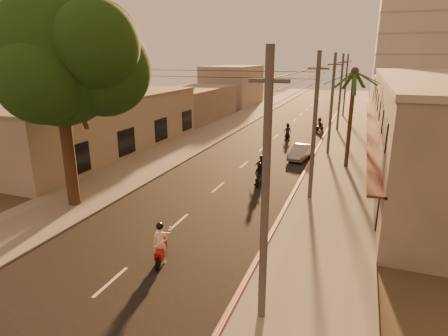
{
  "coord_description": "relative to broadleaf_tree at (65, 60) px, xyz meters",
  "views": [
    {
      "loc": [
        8.74,
        -14.66,
        8.67
      ],
      "look_at": [
        0.86,
        6.81,
        1.82
      ],
      "focal_mm": 30.0,
      "sensor_mm": 36.0,
      "label": 1
    }
  ],
  "objects": [
    {
      "name": "scooter_mid_b",
      "position": [
        8.76,
        9.17,
        -7.73
      ],
      "size": [
        0.94,
        1.7,
        1.67
      ],
      "rotation": [
        0.0,
        0.0,
        0.02
      ],
      "color": "black",
      "rests_on": "ground"
    },
    {
      "name": "sidewalk_left",
      "position": [
        -0.89,
        17.86,
        -8.42
      ],
      "size": [
        5.0,
        140.0,
        0.12
      ],
      "primitive_type": "cube",
      "color": "slate",
      "rests_on": "ground"
    },
    {
      "name": "distant_tower",
      "position": [
        22.61,
        53.86,
        5.52
      ],
      "size": [
        12.1,
        12.1,
        28.0
      ],
      "color": "#B7B5B2",
      "rests_on": "ground"
    },
    {
      "name": "left_building",
      "position": [
        -7.37,
        11.86,
        -5.88
      ],
      "size": [
        8.2,
        24.2,
        5.2
      ],
      "color": "gray",
      "rests_on": "ground"
    },
    {
      "name": "curb_stripe",
      "position": [
        11.71,
        12.86,
        -8.38
      ],
      "size": [
        0.2,
        60.0,
        0.2
      ],
      "primitive_type": "cube",
      "color": "#B31A13",
      "rests_on": "ground"
    },
    {
      "name": "scooter_mid_a",
      "position": [
        9.16,
        7.25,
        -7.72
      ],
      "size": [
        0.82,
        1.7,
        1.67
      ],
      "rotation": [
        0.0,
        0.0,
        -0.05
      ],
      "color": "black",
      "rests_on": "ground"
    },
    {
      "name": "scooter_far_b",
      "position": [
        10.81,
        28.73,
        -7.69
      ],
      "size": [
        1.48,
        1.61,
        1.69
      ],
      "rotation": [
        0.0,
        0.0,
        -0.43
      ],
      "color": "black",
      "rests_on": "ground"
    },
    {
      "name": "sidewalk_right",
      "position": [
        14.11,
        17.86,
        -8.42
      ],
      "size": [
        5.0,
        140.0,
        0.12
      ],
      "primitive_type": "cube",
      "color": "slate",
      "rests_on": "ground"
    },
    {
      "name": "utility_poles",
      "position": [
        12.81,
        17.86,
        -1.94
      ],
      "size": [
        1.2,
        48.26,
        9.0
      ],
      "color": "#38383A",
      "rests_on": "ground"
    },
    {
      "name": "ground",
      "position": [
        6.61,
        -2.14,
        -8.48
      ],
      "size": [
        160.0,
        160.0,
        0.0
      ],
      "primitive_type": "plane",
      "color": "#383023",
      "rests_on": "ground"
    },
    {
      "name": "road",
      "position": [
        6.61,
        17.86,
        -8.47
      ],
      "size": [
        10.0,
        140.0,
        0.02
      ],
      "primitive_type": "cube",
      "color": "black",
      "rests_on": "ground"
    },
    {
      "name": "scooter_far_a",
      "position": [
        8.02,
        23.32,
        -7.69
      ],
      "size": [
        0.91,
        1.78,
        1.75
      ],
      "rotation": [
        0.0,
        0.0,
        0.1
      ],
      "color": "black",
      "rests_on": "ground"
    },
    {
      "name": "broadleaf_tree",
      "position": [
        0.0,
        0.0,
        0.0
      ],
      "size": [
        9.6,
        8.7,
        12.1
      ],
      "color": "black",
      "rests_on": "ground"
    },
    {
      "name": "filler_right",
      "position": [
        20.61,
        42.86,
        -5.48
      ],
      "size": [
        8.0,
        14.0,
        6.0
      ],
      "primitive_type": "cube",
      "color": "gray",
      "rests_on": "ground"
    },
    {
      "name": "parked_car",
      "position": [
        10.71,
        15.32,
        -7.85
      ],
      "size": [
        2.26,
        4.11,
        1.25
      ],
      "primitive_type": "imported",
      "rotation": [
        0.0,
        0.0,
        -0.13
      ],
      "color": "#9C9FA4",
      "rests_on": "ground"
    },
    {
      "name": "filler_left_far",
      "position": [
        -7.39,
        49.86,
        -4.98
      ],
      "size": [
        8.0,
        14.0,
        7.0
      ],
      "primitive_type": "cube",
      "color": "gray",
      "rests_on": "ground"
    },
    {
      "name": "shophouse_row",
      "position": [
        20.57,
        15.86,
        -4.83
      ],
      "size": [
        8.8,
        34.2,
        7.3
      ],
      "color": "gray",
      "rests_on": "ground"
    },
    {
      "name": "scooter_red",
      "position": [
        7.79,
        -4.13,
        -7.63
      ],
      "size": [
        0.98,
        1.9,
        1.91
      ],
      "rotation": [
        0.0,
        0.0,
        0.28
      ],
      "color": "black",
      "rests_on": "ground"
    },
    {
      "name": "palm_tree",
      "position": [
        14.61,
        13.86,
        -1.33
      ],
      "size": [
        5.0,
        5.0,
        8.2
      ],
      "color": "black",
      "rests_on": "ground"
    },
    {
      "name": "filler_left_near",
      "position": [
        -7.39,
        31.86,
        -6.28
      ],
      "size": [
        8.0,
        14.0,
        4.4
      ],
      "primitive_type": "cube",
      "color": "gray",
      "rests_on": "ground"
    }
  ]
}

